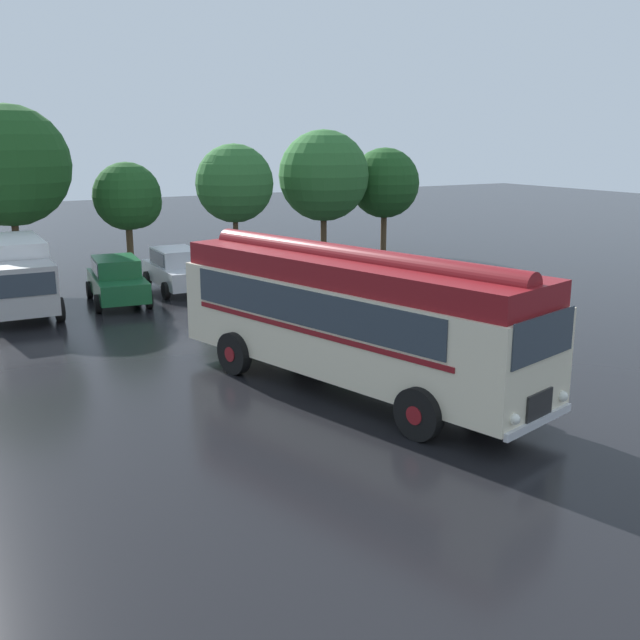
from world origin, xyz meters
TOP-DOWN VIEW (x-y plane):
  - ground_plane at (0.00, 0.00)m, footprint 120.00×120.00m
  - vintage_bus at (-0.80, 0.89)m, footprint 4.89×10.38m
  - car_near_left at (-3.07, 13.33)m, footprint 2.34×4.38m
  - car_mid_left at (-0.40, 14.43)m, footprint 2.08×4.26m
  - box_van at (-6.49, 13.64)m, footprint 2.44×5.82m
  - tree_left_of_centre at (-5.79, 18.56)m, footprint 4.79×4.79m
  - tree_centre at (-0.89, 18.80)m, footprint 2.94×2.94m
  - tree_right_of_centre at (3.81, 18.41)m, footprint 3.59×3.59m
  - tree_far_right at (8.90, 18.71)m, footprint 4.47×4.47m
  - tree_extra_right at (12.51, 18.81)m, footprint 3.61×3.61m

SIDE VIEW (x-z plane):
  - ground_plane at x=0.00m, z-range 0.00..0.00m
  - car_near_left at x=-3.07m, z-range 0.02..1.68m
  - car_mid_left at x=-0.40m, z-range 0.02..1.68m
  - box_van at x=-6.49m, z-range 0.11..2.61m
  - vintage_bus at x=-0.80m, z-range 0.15..3.64m
  - tree_centre at x=-0.89m, z-range 0.89..5.79m
  - tree_extra_right at x=12.51m, z-range 0.84..6.25m
  - tree_right_of_centre at x=3.81m, z-range 1.12..6.78m
  - tree_far_right at x=8.90m, z-range 0.96..7.26m
  - tree_left_of_centre at x=-5.79m, z-range 1.30..8.53m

